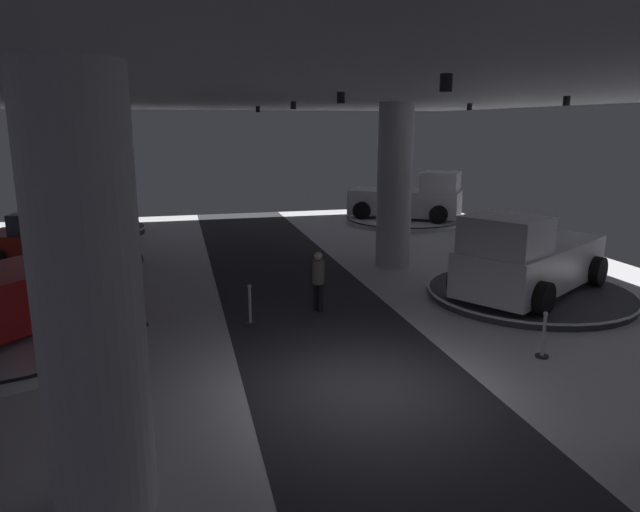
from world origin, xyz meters
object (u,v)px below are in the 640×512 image
object	(u,v)px
display_platform_deep_left	(87,231)
visitor_walking_near	(318,278)
column_left	(89,303)
column_right	(395,186)
display_platform_mid_left	(5,338)
display_platform_mid_right	(529,293)
display_car_deep_left	(85,211)
pickup_truck_deep_right	(411,199)
display_platform_deep_right	(404,220)
pickup_truck_mid_right	(527,260)
display_platform_far_left	(57,268)
display_car_far_left	(54,241)

from	to	relation	value
display_platform_deep_left	visitor_walking_near	bearing A→B (deg)	-59.91
column_left	visitor_walking_near	distance (m)	8.57
column_right	display_platform_mid_left	bearing A→B (deg)	-156.07
display_platform_mid_right	display_car_deep_left	world-z (taller)	display_car_deep_left
column_left	pickup_truck_deep_right	xyz separation A→B (m)	(12.22, 19.11, -1.55)
pickup_truck_deep_right	column_left	bearing A→B (deg)	-122.60
column_right	column_left	bearing A→B (deg)	-126.15
display_platform_mid_left	display_platform_deep_right	bearing A→B (deg)	41.16
pickup_truck_mid_right	display_car_deep_left	bearing A→B (deg)	134.77
display_platform_mid_left	visitor_walking_near	distance (m)	7.41
column_right	display_platform_mid_right	distance (m)	5.77
display_platform_mid_right	pickup_truck_mid_right	size ratio (longest dim) A/B	1.01
display_platform_mid_right	visitor_walking_near	distance (m)	6.13
pickup_truck_mid_right	display_car_deep_left	distance (m)	18.74
display_platform_mid_right	display_platform_far_left	world-z (taller)	display_platform_far_left
display_platform_mid_right	visitor_walking_near	size ratio (longest dim) A/B	3.57
display_platform_deep_left	display_car_deep_left	distance (m)	0.89
display_platform_deep_left	pickup_truck_deep_right	bearing A→B (deg)	-2.74
display_platform_far_left	visitor_walking_near	xyz separation A→B (m)	(7.38, -5.77, 0.72)
column_right	display_car_far_left	size ratio (longest dim) A/B	1.22
display_platform_mid_right	pickup_truck_mid_right	bearing A→B (deg)	-148.32
display_platform_far_left	display_platform_deep_right	distance (m)	16.16
display_car_far_left	display_platform_deep_left	bearing A→B (deg)	90.04
display_car_far_left	pickup_truck_deep_right	xyz separation A→B (m)	(15.10, 6.30, 0.09)
display_platform_deep_right	pickup_truck_deep_right	xyz separation A→B (m)	(0.27, -0.18, 1.05)
visitor_walking_near	display_platform_far_left	bearing A→B (deg)	142.01
column_left	display_platform_far_left	xyz separation A→B (m)	(-2.85, 12.80, -2.56)
pickup_truck_mid_right	display_platform_deep_left	distance (m)	18.76
display_platform_mid_right	display_car_deep_left	bearing A→B (deg)	135.72
display_platform_deep_left	display_platform_deep_right	distance (m)	14.85
display_platform_mid_left	pickup_truck_mid_right	bearing A→B (deg)	0.72
column_left	display_platform_mid_left	distance (m)	7.43
display_platform_deep_right	visitor_walking_near	bearing A→B (deg)	-121.18
display_car_deep_left	visitor_walking_near	distance (m)	14.80
pickup_truck_mid_right	pickup_truck_deep_right	size ratio (longest dim) A/B	1.01
pickup_truck_mid_right	display_platform_mid_left	xyz separation A→B (m)	(-13.14, -0.17, -0.98)
column_left	display_platform_deep_right	world-z (taller)	column_left
display_car_far_left	display_platform_mid_left	distance (m)	6.49
column_right	display_platform_deep_right	size ratio (longest dim) A/B	0.97
column_left	display_car_far_left	distance (m)	13.23
display_platform_deep_right	visitor_walking_near	world-z (taller)	visitor_walking_near
display_platform_mid_left	visitor_walking_near	xyz separation A→B (m)	(7.34, 0.65, 0.73)
display_car_deep_left	display_platform_deep_right	bearing A→B (deg)	-2.18
pickup_truck_mid_right	visitor_walking_near	world-z (taller)	pickup_truck_mid_right
display_platform_far_left	display_platform_deep_right	world-z (taller)	display_platform_far_left
pickup_truck_mid_right	display_car_deep_left	xyz separation A→B (m)	(-13.20, 13.30, -0.12)
column_left	display_platform_far_left	world-z (taller)	column_left
display_platform_far_left	display_car_deep_left	world-z (taller)	display_car_deep_left
column_left	display_car_deep_left	bearing A→B (deg)	98.20
column_left	display_platform_deep_right	bearing A→B (deg)	58.21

